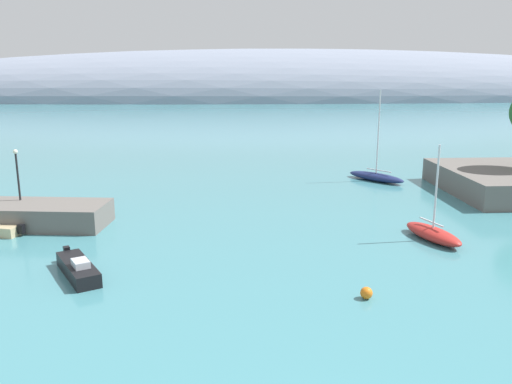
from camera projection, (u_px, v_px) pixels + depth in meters
The scene contains 6 objects.
distant_ridge at pixel (289, 98), 220.02m from camera, with size 389.46×71.72×40.16m, color gray.
sailboat_red_near_shore at pixel (433, 233), 38.08m from camera, with size 3.43×5.89×6.95m.
sailboat_navy_mid_mooring at pixel (376, 176), 58.28m from camera, with size 5.83×6.65×9.90m.
motorboat_black_foreground at pixel (78, 269), 31.49m from camera, with size 3.72×5.35×1.25m.
mooring_buoy_orange at pixel (366, 293), 28.39m from camera, with size 0.66×0.66×0.66m, color orange.
harbor_lamp_post at pixel (17, 169), 41.83m from camera, with size 0.36×0.36×4.10m.
Camera 1 is at (-3.88, -13.63, 12.08)m, focal length 37.11 mm.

